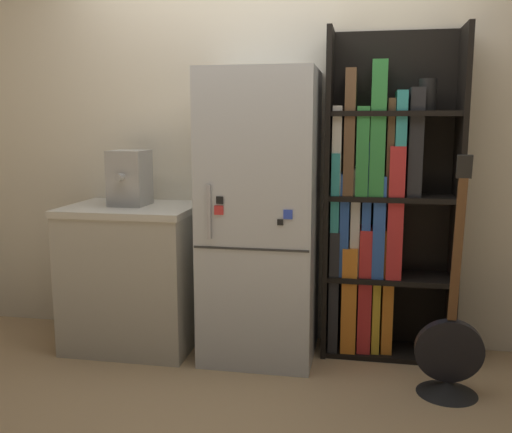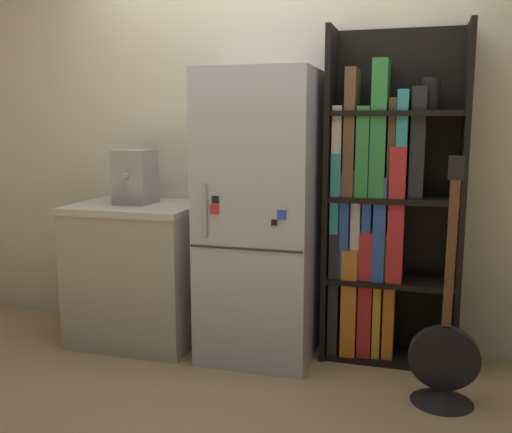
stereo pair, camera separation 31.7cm
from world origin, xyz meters
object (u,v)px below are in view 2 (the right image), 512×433
refrigerator (260,217)px  guitar (443,370)px  espresso_machine (135,177)px  bookshelf (379,211)px

refrigerator → guitar: (1.06, -0.35, -0.68)m
espresso_machine → guitar: 2.12m
bookshelf → espresso_machine: size_ratio=5.70×
bookshelf → guitar: (0.38, -0.51, -0.72)m
refrigerator → bookshelf: 0.70m
bookshelf → guitar: size_ratio=1.54×
bookshelf → espresso_machine: 1.53m
refrigerator → espresso_machine: 0.86m
bookshelf → guitar: 0.96m
guitar → espresso_machine: bearing=168.8°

